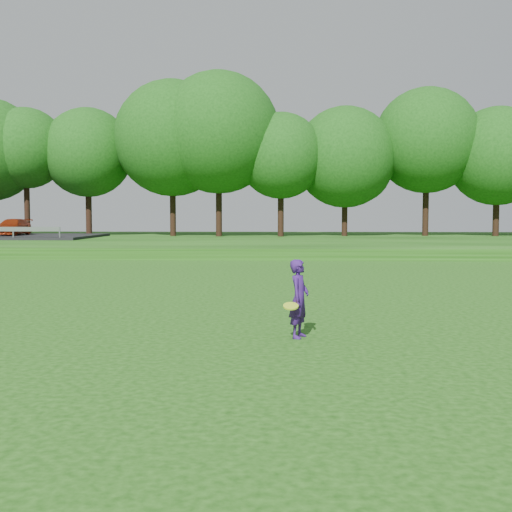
{
  "coord_description": "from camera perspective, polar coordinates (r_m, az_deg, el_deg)",
  "views": [
    {
      "loc": [
        1.92,
        -13.21,
        2.38
      ],
      "look_at": [
        1.21,
        2.96,
        1.3
      ],
      "focal_mm": 45.0,
      "sensor_mm": 36.0,
      "label": 1
    }
  ],
  "objects": [
    {
      "name": "woman",
      "position": [
        12.28,
        3.85,
        -3.81
      ],
      "size": [
        0.57,
        0.75,
        1.5
      ],
      "color": "#371666",
      "rests_on": "ground"
    },
    {
      "name": "ground",
      "position": [
        13.56,
        -5.7,
        -6.31
      ],
      "size": [
        140.0,
        140.0,
        0.0
      ],
      "primitive_type": "plane",
      "color": "#143D0B",
      "rests_on": "ground"
    },
    {
      "name": "treeline",
      "position": [
        51.56,
        0.36,
        10.18
      ],
      "size": [
        104.0,
        7.0,
        15.0
      ],
      "primitive_type": null,
      "color": "#14450F",
      "rests_on": "berm"
    },
    {
      "name": "berm",
      "position": [
        47.29,
        0.17,
        1.29
      ],
      "size": [
        130.0,
        30.0,
        0.6
      ],
      "primitive_type": "cube",
      "color": "#143D0B",
      "rests_on": "ground"
    },
    {
      "name": "walking_path",
      "position": [
        33.35,
        -0.81,
        -0.25
      ],
      "size": [
        130.0,
        1.6,
        0.04
      ],
      "primitive_type": "cube",
      "color": "gray",
      "rests_on": "ground"
    }
  ]
}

